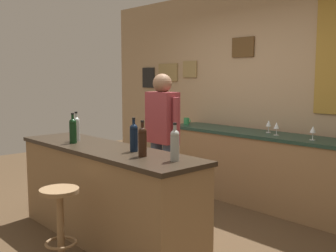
{
  "coord_description": "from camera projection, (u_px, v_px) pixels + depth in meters",
  "views": [
    {
      "loc": [
        3.19,
        -2.51,
        1.59
      ],
      "look_at": [
        -0.03,
        0.45,
        1.05
      ],
      "focal_mm": 43.1,
      "sensor_mm": 36.0,
      "label": 1
    }
  ],
  "objects": [
    {
      "name": "ground_plane",
      "position": [
        138.0,
        229.0,
        4.21
      ],
      "size": [
        10.0,
        10.0,
        0.0
      ],
      "primitive_type": "plane",
      "color": "#4C3823"
    },
    {
      "name": "back_wall",
      "position": [
        258.0,
        90.0,
        5.38
      ],
      "size": [
        6.0,
        0.09,
        2.8
      ],
      "color": "tan",
      "rests_on": "ground_plane"
    },
    {
      "name": "bar_counter",
      "position": [
        105.0,
        194.0,
        3.89
      ],
      "size": [
        2.31,
        0.6,
        0.92
      ],
      "color": "olive",
      "rests_on": "ground_plane"
    },
    {
      "name": "side_counter",
      "position": [
        263.0,
        169.0,
        4.97
      ],
      "size": [
        2.84,
        0.56,
        0.9
      ],
      "color": "olive",
      "rests_on": "ground_plane"
    },
    {
      "name": "bartender",
      "position": [
        162.0,
        136.0,
        4.46
      ],
      "size": [
        0.52,
        0.21,
        1.62
      ],
      "color": "#384766",
      "rests_on": "ground_plane"
    },
    {
      "name": "bar_stool",
      "position": [
        60.0,
        215.0,
        3.31
      ],
      "size": [
        0.32,
        0.32,
        0.68
      ],
      "color": "olive",
      "rests_on": "ground_plane"
    },
    {
      "name": "wine_bottle_a",
      "position": [
        76.0,
        128.0,
        4.2
      ],
      "size": [
        0.07,
        0.07,
        0.31
      ],
      "color": "#999E99",
      "rests_on": "bar_counter"
    },
    {
      "name": "wine_bottle_b",
      "position": [
        73.0,
        130.0,
        4.05
      ],
      "size": [
        0.07,
        0.07,
        0.31
      ],
      "color": "black",
      "rests_on": "bar_counter"
    },
    {
      "name": "wine_bottle_c",
      "position": [
        134.0,
        136.0,
        3.59
      ],
      "size": [
        0.07,
        0.07,
        0.31
      ],
      "color": "black",
      "rests_on": "bar_counter"
    },
    {
      "name": "wine_bottle_d",
      "position": [
        142.0,
        140.0,
        3.37
      ],
      "size": [
        0.07,
        0.07,
        0.31
      ],
      "color": "black",
      "rests_on": "bar_counter"
    },
    {
      "name": "wine_bottle_e",
      "position": [
        175.0,
        144.0,
        3.19
      ],
      "size": [
        0.07,
        0.07,
        0.31
      ],
      "color": "#999E99",
      "rests_on": "bar_counter"
    },
    {
      "name": "wine_glass_a",
      "position": [
        269.0,
        124.0,
        4.95
      ],
      "size": [
        0.07,
        0.07,
        0.16
      ],
      "color": "silver",
      "rests_on": "side_counter"
    },
    {
      "name": "wine_glass_b",
      "position": [
        277.0,
        126.0,
        4.74
      ],
      "size": [
        0.07,
        0.07,
        0.16
      ],
      "color": "silver",
      "rests_on": "side_counter"
    },
    {
      "name": "wine_glass_c",
      "position": [
        313.0,
        130.0,
        4.38
      ],
      "size": [
        0.07,
        0.07,
        0.16
      ],
      "color": "silver",
      "rests_on": "side_counter"
    },
    {
      "name": "coffee_mug",
      "position": [
        187.0,
        121.0,
        5.84
      ],
      "size": [
        0.13,
        0.08,
        0.09
      ],
      "color": "#338C4C",
      "rests_on": "side_counter"
    }
  ]
}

